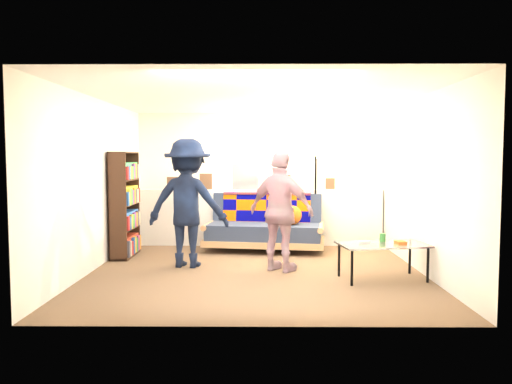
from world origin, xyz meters
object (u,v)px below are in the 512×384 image
(bookshelf, at_px, (125,208))
(coffee_table, at_px, (383,246))
(futon_sofa, at_px, (266,227))
(person_right, at_px, (281,211))
(person_left, at_px, (188,203))
(floor_lamp, at_px, (316,179))

(bookshelf, relative_size, coffee_table, 1.39)
(futon_sofa, relative_size, person_right, 1.26)
(coffee_table, relative_size, person_right, 0.72)
(futon_sofa, height_order, coffee_table, futon_sofa)
(bookshelf, bearing_deg, coffee_table, -21.65)
(person_left, bearing_deg, bookshelf, -24.01)
(floor_lamp, height_order, person_right, floor_lamp)
(person_left, bearing_deg, person_right, 176.82)
(futon_sofa, bearing_deg, person_left, -131.87)
(floor_lamp, height_order, person_left, person_left)
(futon_sofa, xyz_separation_m, coffee_table, (1.48, -2.02, 0.04))
(person_left, bearing_deg, futon_sofa, -122.55)
(coffee_table, xyz_separation_m, floor_lamp, (-0.60, 2.28, 0.76))
(person_right, bearing_deg, person_left, 20.96)
(futon_sofa, distance_m, person_right, 1.63)
(coffee_table, xyz_separation_m, person_right, (-1.29, 0.46, 0.40))
(coffee_table, bearing_deg, person_left, 163.99)
(futon_sofa, relative_size, bookshelf, 1.27)
(bookshelf, height_order, person_right, person_right)
(person_right, bearing_deg, futon_sofa, -49.62)
(floor_lamp, bearing_deg, person_left, -142.74)
(futon_sofa, distance_m, person_left, 1.78)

